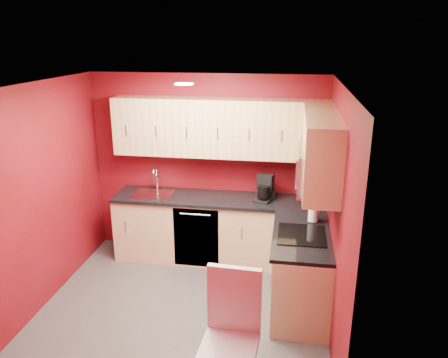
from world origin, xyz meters
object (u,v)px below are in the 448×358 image
(coffee_maker, at_px, (263,189))
(paper_towel, at_px, (313,211))
(sink, at_px, (153,191))
(microwave, at_px, (317,169))
(napkin_holder, at_px, (271,194))
(dining_chair, at_px, (229,341))

(coffee_maker, bearing_deg, paper_towel, -26.57)
(sink, bearing_deg, microwave, -25.60)
(napkin_holder, bearing_deg, paper_towel, -52.49)
(napkin_holder, distance_m, dining_chair, 2.52)
(napkin_holder, xyz_separation_m, paper_towel, (0.53, -0.69, 0.07))
(microwave, xyz_separation_m, coffee_maker, (-0.60, 0.97, -0.58))
(coffee_maker, relative_size, dining_chair, 0.30)
(coffee_maker, distance_m, paper_towel, 0.84)
(sink, bearing_deg, coffee_maker, -1.47)
(sink, height_order, napkin_holder, sink)
(microwave, bearing_deg, sink, 154.40)
(sink, relative_size, coffee_maker, 1.52)
(microwave, relative_size, coffee_maker, 2.23)
(sink, distance_m, dining_chair, 2.81)
(dining_chair, bearing_deg, napkin_holder, 88.96)
(paper_towel, distance_m, dining_chair, 1.98)
(coffee_maker, bearing_deg, microwave, -41.90)
(sink, bearing_deg, dining_chair, -59.77)
(napkin_holder, bearing_deg, coffee_maker, -127.54)
(sink, distance_m, napkin_holder, 1.59)
(microwave, xyz_separation_m, sink, (-2.09, 1.00, -0.72))
(microwave, distance_m, coffee_maker, 1.27)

